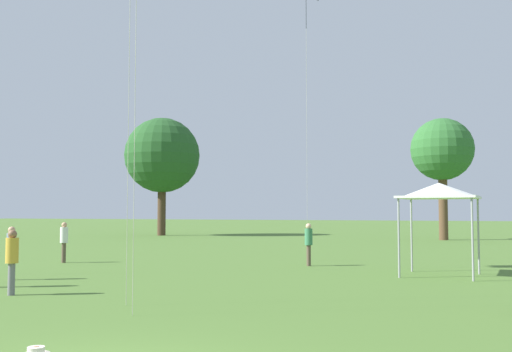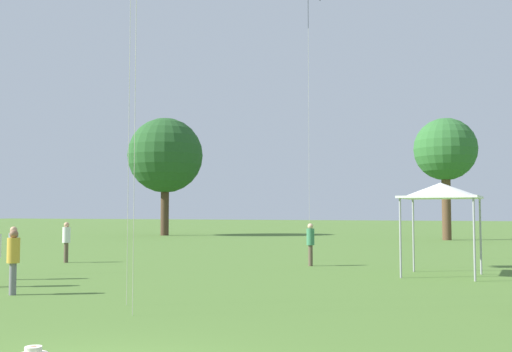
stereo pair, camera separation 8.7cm
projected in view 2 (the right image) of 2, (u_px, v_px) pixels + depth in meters
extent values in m
cylinder|color=beige|center=(33.00, 350.00, 7.21)|extent=(0.20, 0.20, 0.09)
cylinder|color=brown|center=(311.00, 256.00, 24.40)|extent=(0.20, 0.20, 0.85)
cylinder|color=#387A51|center=(310.00, 237.00, 24.45)|extent=(0.35, 0.35, 0.67)
sphere|color=#DBAD89|center=(310.00, 226.00, 24.47)|extent=(0.23, 0.23, 0.23)
cylinder|color=brown|center=(66.00, 253.00, 26.01)|extent=(0.19, 0.19, 0.86)
cylinder|color=silver|center=(66.00, 235.00, 26.06)|extent=(0.35, 0.35, 0.68)
sphere|color=tan|center=(67.00, 225.00, 26.09)|extent=(0.23, 0.23, 0.23)
cylinder|color=brown|center=(13.00, 267.00, 19.44)|extent=(0.23, 0.23, 0.85)
cylinder|color=gray|center=(13.00, 243.00, 19.48)|extent=(0.42, 0.42, 0.67)
sphere|color=tan|center=(14.00, 230.00, 19.51)|extent=(0.23, 0.23, 0.23)
cylinder|color=slate|center=(13.00, 279.00, 15.87)|extent=(0.24, 0.24, 0.85)
cylinder|color=gold|center=(13.00, 250.00, 15.92)|extent=(0.43, 0.43, 0.67)
sphere|color=brown|center=(14.00, 234.00, 15.94)|extent=(0.23, 0.23, 0.23)
cube|color=white|center=(441.00, 197.00, 20.68)|extent=(2.71, 2.71, 0.08)
cone|color=white|center=(441.00, 189.00, 20.70)|extent=(2.57, 2.57, 0.47)
cylinder|color=#99999E|center=(413.00, 235.00, 22.15)|extent=(0.07, 0.07, 2.66)
cylinder|color=#99999E|center=(481.00, 237.00, 21.16)|extent=(0.07, 0.07, 2.66)
cylinder|color=#99999E|center=(400.00, 238.00, 20.04)|extent=(0.07, 0.07, 2.66)
cylinder|color=#99999E|center=(474.00, 239.00, 19.05)|extent=(0.07, 0.07, 2.66)
cylinder|color=#1E2328|center=(308.00, 13.00, 27.68)|extent=(0.02, 0.02, 1.46)
cylinder|color=#BCB7A8|center=(309.00, 123.00, 27.37)|extent=(0.01, 0.01, 12.54)
cylinder|color=brown|center=(446.00, 203.00, 47.01)|extent=(0.70, 0.70, 5.81)
sphere|color=#2D662D|center=(445.00, 149.00, 47.26)|extent=(4.93, 4.93, 4.93)
cylinder|color=#473323|center=(165.00, 205.00, 56.35)|extent=(0.77, 0.77, 5.62)
sphere|color=#235123|center=(165.00, 155.00, 56.64)|extent=(7.08, 7.08, 7.08)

